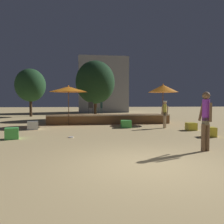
{
  "coord_description": "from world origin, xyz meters",
  "views": [
    {
      "loc": [
        -1.61,
        -5.17,
        1.58
      ],
      "look_at": [
        0.0,
        7.0,
        1.0
      ],
      "focal_mm": 35.0,
      "sensor_mm": 36.0,
      "label": 1
    }
  ],
  "objects_px": {
    "cube_seat_1": "(191,126)",
    "background_tree_0": "(95,82)",
    "cube_seat_2": "(210,132)",
    "patio_umbrella_1": "(163,89)",
    "cube_seat_0": "(33,125)",
    "cube_seat_4": "(12,133)",
    "bistro_chair_0": "(100,107)",
    "patio_umbrella_0": "(68,89)",
    "background_tree_1": "(30,85)",
    "frisbee_disc": "(71,137)",
    "person_1": "(165,113)",
    "bistro_chair_1": "(91,107)",
    "cube_seat_3": "(126,124)",
    "person_0": "(206,118)"
  },
  "relations": [
    {
      "from": "cube_seat_2",
      "to": "person_1",
      "type": "bearing_deg",
      "value": 103.83
    },
    {
      "from": "cube_seat_2",
      "to": "frisbee_disc",
      "type": "height_order",
      "value": "cube_seat_2"
    },
    {
      "from": "cube_seat_0",
      "to": "cube_seat_3",
      "type": "height_order",
      "value": "cube_seat_0"
    },
    {
      "from": "background_tree_0",
      "to": "person_0",
      "type": "bearing_deg",
      "value": -78.9
    },
    {
      "from": "bistro_chair_1",
      "to": "background_tree_1",
      "type": "xyz_separation_m",
      "value": [
        -6.1,
        7.4,
        2.11
      ]
    },
    {
      "from": "background_tree_1",
      "to": "frisbee_disc",
      "type": "bearing_deg",
      "value": -70.89
    },
    {
      "from": "background_tree_1",
      "to": "cube_seat_0",
      "type": "bearing_deg",
      "value": -76.64
    },
    {
      "from": "cube_seat_4",
      "to": "frisbee_disc",
      "type": "distance_m",
      "value": 2.48
    },
    {
      "from": "background_tree_0",
      "to": "frisbee_disc",
      "type": "bearing_deg",
      "value": -98.84
    },
    {
      "from": "cube_seat_1",
      "to": "cube_seat_4",
      "type": "distance_m",
      "value": 9.11
    },
    {
      "from": "cube_seat_2",
      "to": "frisbee_disc",
      "type": "distance_m",
      "value": 6.26
    },
    {
      "from": "cube_seat_2",
      "to": "background_tree_0",
      "type": "height_order",
      "value": "background_tree_0"
    },
    {
      "from": "person_0",
      "to": "bistro_chair_0",
      "type": "height_order",
      "value": "person_0"
    },
    {
      "from": "frisbee_disc",
      "to": "background_tree_0",
      "type": "xyz_separation_m",
      "value": [
        1.67,
        10.74,
        3.37
      ]
    },
    {
      "from": "patio_umbrella_1",
      "to": "bistro_chair_0",
      "type": "height_order",
      "value": "patio_umbrella_1"
    },
    {
      "from": "cube_seat_0",
      "to": "frisbee_disc",
      "type": "bearing_deg",
      "value": -53.75
    },
    {
      "from": "bistro_chair_0",
      "to": "frisbee_disc",
      "type": "xyz_separation_m",
      "value": [
        -1.81,
        -6.42,
        -1.19
      ]
    },
    {
      "from": "person_0",
      "to": "cube_seat_1",
      "type": "bearing_deg",
      "value": -129.87
    },
    {
      "from": "cube_seat_1",
      "to": "bistro_chair_0",
      "type": "relative_size",
      "value": 0.58
    },
    {
      "from": "patio_umbrella_1",
      "to": "cube_seat_0",
      "type": "height_order",
      "value": "patio_umbrella_1"
    },
    {
      "from": "patio_umbrella_1",
      "to": "person_0",
      "type": "distance_m",
      "value": 8.91
    },
    {
      "from": "patio_umbrella_1",
      "to": "bistro_chair_0",
      "type": "xyz_separation_m",
      "value": [
        -4.43,
        1.06,
        -1.32
      ]
    },
    {
      "from": "cube_seat_4",
      "to": "person_0",
      "type": "height_order",
      "value": "person_0"
    },
    {
      "from": "person_1",
      "to": "patio_umbrella_1",
      "type": "bearing_deg",
      "value": 21.0
    },
    {
      "from": "person_1",
      "to": "frisbee_disc",
      "type": "xyz_separation_m",
      "value": [
        -5.4,
        -2.81,
        -0.89
      ]
    },
    {
      "from": "person_0",
      "to": "background_tree_0",
      "type": "distance_m",
      "value": 14.44
    },
    {
      "from": "person_0",
      "to": "bistro_chair_1",
      "type": "distance_m",
      "value": 10.78
    },
    {
      "from": "patio_umbrella_1",
      "to": "frisbee_disc",
      "type": "relative_size",
      "value": 12.69
    },
    {
      "from": "cube_seat_1",
      "to": "background_tree_0",
      "type": "bearing_deg",
      "value": 117.92
    },
    {
      "from": "bistro_chair_0",
      "to": "bistro_chair_1",
      "type": "height_order",
      "value": "same"
    },
    {
      "from": "patio_umbrella_0",
      "to": "person_1",
      "type": "height_order",
      "value": "patio_umbrella_0"
    },
    {
      "from": "patio_umbrella_1",
      "to": "cube_seat_3",
      "type": "height_order",
      "value": "patio_umbrella_1"
    },
    {
      "from": "patio_umbrella_1",
      "to": "cube_seat_2",
      "type": "bearing_deg",
      "value": -90.04
    },
    {
      "from": "patio_umbrella_1",
      "to": "background_tree_0",
      "type": "relative_size",
      "value": 0.53
    },
    {
      "from": "patio_umbrella_0",
      "to": "bistro_chair_0",
      "type": "height_order",
      "value": "patio_umbrella_0"
    },
    {
      "from": "cube_seat_1",
      "to": "cube_seat_0",
      "type": "bearing_deg",
      "value": 170.27
    },
    {
      "from": "cube_seat_2",
      "to": "patio_umbrella_0",
      "type": "bearing_deg",
      "value": 139.22
    },
    {
      "from": "cube_seat_2",
      "to": "background_tree_0",
      "type": "distance_m",
      "value": 12.61
    },
    {
      "from": "background_tree_0",
      "to": "cube_seat_3",
      "type": "bearing_deg",
      "value": -78.83
    },
    {
      "from": "cube_seat_1",
      "to": "cube_seat_4",
      "type": "bearing_deg",
      "value": -169.25
    },
    {
      "from": "person_1",
      "to": "background_tree_1",
      "type": "bearing_deg",
      "value": 80.95
    },
    {
      "from": "person_1",
      "to": "background_tree_1",
      "type": "relative_size",
      "value": 0.32
    },
    {
      "from": "patio_umbrella_1",
      "to": "bistro_chair_0",
      "type": "relative_size",
      "value": 3.2
    },
    {
      "from": "frisbee_disc",
      "to": "patio_umbrella_0",
      "type": "bearing_deg",
      "value": 94.71
    },
    {
      "from": "cube_seat_2",
      "to": "cube_seat_3",
      "type": "xyz_separation_m",
      "value": [
        -3.09,
        3.9,
        0.01
      ]
    },
    {
      "from": "patio_umbrella_0",
      "to": "frisbee_disc",
      "type": "distance_m",
      "value": 5.71
    },
    {
      "from": "bistro_chair_0",
      "to": "bistro_chair_1",
      "type": "bearing_deg",
      "value": -150.95
    },
    {
      "from": "cube_seat_0",
      "to": "cube_seat_2",
      "type": "height_order",
      "value": "cube_seat_0"
    },
    {
      "from": "frisbee_disc",
      "to": "background_tree_1",
      "type": "height_order",
      "value": "background_tree_1"
    },
    {
      "from": "patio_umbrella_1",
      "to": "bistro_chair_1",
      "type": "bearing_deg",
      "value": 162.07
    }
  ]
}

